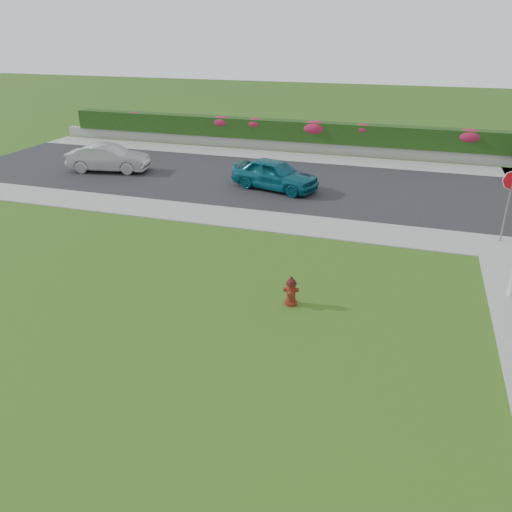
% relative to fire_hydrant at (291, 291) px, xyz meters
% --- Properties ---
extents(ground, '(120.00, 120.00, 0.00)m').
position_rel_fire_hydrant_xyz_m(ground, '(-1.14, -3.42, -0.37)').
color(ground, black).
rests_on(ground, ground).
extents(street_far, '(26.00, 8.00, 0.04)m').
position_rel_fire_hydrant_xyz_m(street_far, '(-6.14, 10.58, -0.35)').
color(street_far, black).
rests_on(street_far, ground).
extents(sidewalk_far, '(24.00, 2.00, 0.04)m').
position_rel_fire_hydrant_xyz_m(sidewalk_far, '(-7.14, 5.58, -0.35)').
color(sidewalk_far, gray).
rests_on(sidewalk_far, ground).
extents(curb_corner, '(2.00, 2.00, 0.04)m').
position_rel_fire_hydrant_xyz_m(curb_corner, '(5.86, 5.58, -0.35)').
color(curb_corner, gray).
rests_on(curb_corner, ground).
extents(sidewalk_beyond, '(34.00, 2.00, 0.04)m').
position_rel_fire_hydrant_xyz_m(sidewalk_beyond, '(-2.14, 15.58, -0.35)').
color(sidewalk_beyond, gray).
rests_on(sidewalk_beyond, ground).
extents(retaining_wall, '(34.00, 0.40, 0.60)m').
position_rel_fire_hydrant_xyz_m(retaining_wall, '(-2.14, 17.08, -0.07)').
color(retaining_wall, gray).
rests_on(retaining_wall, ground).
extents(hedge, '(32.00, 0.90, 1.10)m').
position_rel_fire_hydrant_xyz_m(hedge, '(-2.14, 17.18, 0.78)').
color(hedge, black).
rests_on(hedge, retaining_wall).
extents(fire_hydrant, '(0.41, 0.38, 0.78)m').
position_rel_fire_hydrant_xyz_m(fire_hydrant, '(0.00, 0.00, 0.00)').
color(fire_hydrant, '#57130D').
rests_on(fire_hydrant, ground).
extents(sedan_teal, '(4.12, 2.51, 1.31)m').
position_rel_fire_hydrant_xyz_m(sedan_teal, '(-3.09, 9.47, 0.33)').
color(sedan_teal, '#0D5565').
rests_on(sedan_teal, street_far).
extents(sedan_silver, '(4.11, 2.10, 1.29)m').
position_rel_fire_hydrant_xyz_m(sedan_silver, '(-11.66, 9.91, 0.31)').
color(sedan_silver, '#96999D').
rests_on(sedan_silver, street_far).
extents(stop_sign, '(0.66, 0.15, 2.44)m').
position_rel_fire_hydrant_xyz_m(stop_sign, '(5.62, 6.08, 1.43)').
color(stop_sign, slate).
rests_on(stop_sign, ground).
extents(flower_clump_a, '(1.04, 0.67, 0.52)m').
position_rel_fire_hydrant_xyz_m(flower_clump_a, '(-14.32, 17.08, 1.12)').
color(flower_clump_a, '#AF1E46').
rests_on(flower_clump_a, hedge).
extents(flower_clump_b, '(1.34, 0.86, 0.67)m').
position_rel_fire_hydrant_xyz_m(flower_clump_b, '(-8.48, 17.08, 1.06)').
color(flower_clump_b, '#AF1E46').
rests_on(flower_clump_b, hedge).
extents(flower_clump_c, '(1.26, 0.81, 0.63)m').
position_rel_fire_hydrant_xyz_m(flower_clump_c, '(-6.42, 17.08, 1.08)').
color(flower_clump_c, '#AF1E46').
rests_on(flower_clump_c, hedge).
extents(flower_clump_d, '(1.56, 1.00, 0.78)m').
position_rel_fire_hydrant_xyz_m(flower_clump_d, '(-2.93, 17.08, 1.02)').
color(flower_clump_d, '#AF1E46').
rests_on(flower_clump_d, hedge).
extents(flower_clump_e, '(1.17, 0.75, 0.59)m').
position_rel_fire_hydrant_xyz_m(flower_clump_e, '(-0.27, 17.08, 1.10)').
color(flower_clump_e, '#AF1E46').
rests_on(flower_clump_e, hedge).
extents(flower_clump_f, '(1.49, 0.96, 0.74)m').
position_rel_fire_hydrant_xyz_m(flower_clump_f, '(5.15, 17.08, 1.03)').
color(flower_clump_f, '#AF1E46').
rests_on(flower_clump_f, hedge).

